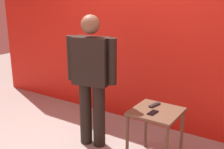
% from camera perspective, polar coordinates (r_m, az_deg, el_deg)
% --- Properties ---
extents(back_wall_red, '(5.85, 0.12, 2.63)m').
position_cam_1_polar(back_wall_red, '(4.04, 5.85, 8.24)').
color(back_wall_red, red).
rests_on(back_wall_red, ground_plane).
extents(standing_person, '(0.65, 0.30, 1.64)m').
position_cam_1_polar(standing_person, '(3.37, -4.21, -0.16)').
color(standing_person, black).
rests_on(standing_person, ground_plane).
extents(side_table, '(0.52, 0.52, 0.63)m').
position_cam_1_polar(side_table, '(3.16, 8.97, -9.01)').
color(side_table, brown).
rests_on(side_table, ground_plane).
extents(cell_phone, '(0.08, 0.15, 0.01)m').
position_cam_1_polar(cell_phone, '(3.04, 8.36, -7.74)').
color(cell_phone, black).
rests_on(cell_phone, side_table).
extents(tv_remote, '(0.08, 0.18, 0.02)m').
position_cam_1_polar(tv_remote, '(3.23, 8.72, -6.21)').
color(tv_remote, black).
rests_on(tv_remote, side_table).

